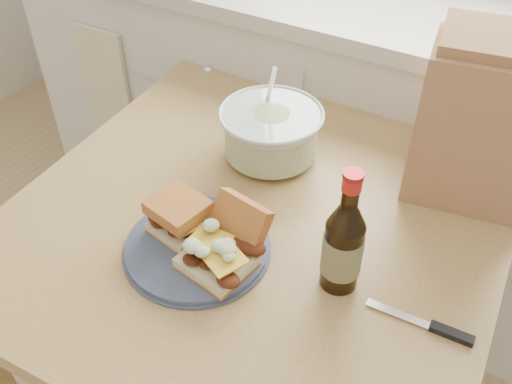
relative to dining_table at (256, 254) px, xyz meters
The scene contains 9 objects.
cabinet_run 0.77m from the dining_table, 81.81° to the left, with size 2.50×0.64×0.94m.
dining_table is the anchor object (origin of this frame).
plate 0.19m from the dining_table, 108.61° to the right, with size 0.26×0.26×0.02m, color #3D4763.
sandwich_left 0.22m from the dining_table, 126.80° to the right, with size 0.11×0.10×0.07m.
sandwich_right 0.21m from the dining_table, 83.82° to the right, with size 0.13×0.17×0.10m.
coleslaw_bowl 0.25m from the dining_table, 110.32° to the left, with size 0.22×0.22×0.22m.
beer_bottle 0.30m from the dining_table, 19.88° to the right, with size 0.07×0.07×0.24m.
knife 0.41m from the dining_table, 12.95° to the right, with size 0.17×0.02×0.01m.
paper_bag 0.50m from the dining_table, 39.47° to the left, with size 0.24×0.15×0.31m, color #A57350.
Camera 1 is at (0.29, 0.27, 1.52)m, focal length 40.00 mm.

